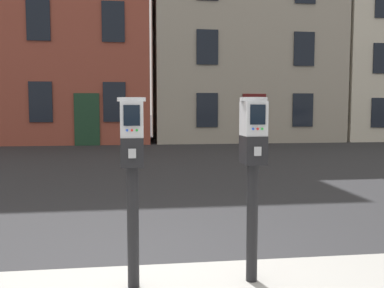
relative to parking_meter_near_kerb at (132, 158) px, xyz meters
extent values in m
cylinder|color=black|center=(0.00, 0.00, -0.54)|extent=(0.09, 0.09, 0.95)
cube|color=black|center=(0.00, 0.00, 0.05)|extent=(0.17, 0.24, 0.22)
cube|color=#A5A8AD|center=(0.00, -0.13, 0.05)|extent=(0.06, 0.01, 0.07)
cube|color=#B7BABF|center=(0.00, 0.00, 0.29)|extent=(0.17, 0.23, 0.27)
cube|color=black|center=(0.00, -0.12, 0.33)|extent=(0.12, 0.01, 0.15)
cylinder|color=blue|center=(-0.03, -0.12, 0.22)|extent=(0.02, 0.01, 0.02)
cylinder|color=red|center=(0.00, -0.12, 0.22)|extent=(0.02, 0.01, 0.02)
cylinder|color=green|center=(0.04, -0.12, 0.22)|extent=(0.02, 0.01, 0.02)
cylinder|color=#B7BABF|center=(0.00, 0.00, 0.44)|extent=(0.22, 0.22, 0.03)
cylinder|color=black|center=(0.95, 0.00, -0.54)|extent=(0.09, 0.09, 0.96)
cube|color=black|center=(0.95, 0.00, 0.05)|extent=(0.17, 0.24, 0.22)
cube|color=#A5A8AD|center=(0.95, -0.13, 0.05)|extent=(0.06, 0.01, 0.07)
cube|color=#B7BABF|center=(0.95, 0.00, 0.30)|extent=(0.17, 0.23, 0.27)
cube|color=black|center=(0.95, -0.12, 0.33)|extent=(0.12, 0.01, 0.15)
cylinder|color=blue|center=(0.91, -0.12, 0.22)|extent=(0.02, 0.01, 0.02)
cylinder|color=red|center=(0.95, -0.12, 0.22)|extent=(0.02, 0.01, 0.02)
cylinder|color=green|center=(0.98, -0.12, 0.22)|extent=(0.02, 0.01, 0.02)
cylinder|color=#B7BABF|center=(0.95, 0.00, 0.45)|extent=(0.22, 0.22, 0.03)
cube|color=black|center=(-3.67, 14.35, 0.59)|extent=(0.90, 0.06, 1.60)
cube|color=black|center=(-0.80, 14.35, 0.59)|extent=(0.90, 0.06, 1.60)
cube|color=black|center=(-3.67, 14.35, 3.77)|extent=(0.90, 0.06, 1.60)
cube|color=black|center=(-0.80, 14.35, 3.77)|extent=(0.90, 0.06, 1.60)
cube|color=#193823|center=(-1.89, 14.35, -0.11)|extent=(1.00, 0.07, 2.10)
cube|color=#9E9384|center=(5.07, 17.36, 4.00)|extent=(8.31, 5.96, 10.32)
cube|color=black|center=(3.00, 14.35, 0.26)|extent=(0.90, 0.06, 1.42)
cube|color=black|center=(7.15, 14.35, 0.26)|extent=(0.90, 0.06, 1.42)
cube|color=black|center=(3.00, 14.35, 2.84)|extent=(0.90, 0.06, 1.42)
cube|color=black|center=(7.15, 14.35, 2.84)|extent=(0.90, 0.06, 1.42)
cube|color=#591414|center=(5.01, 14.35, -0.11)|extent=(1.00, 0.07, 2.10)
cube|color=black|center=(10.75, 14.35, 0.14)|extent=(0.90, 0.06, 1.30)
cube|color=black|center=(10.75, 14.35, 2.50)|extent=(0.90, 0.06, 1.30)
camera|label=1|loc=(0.03, -3.28, 0.39)|focal=40.15mm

